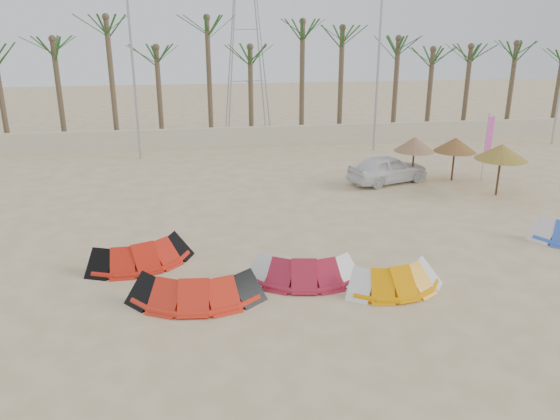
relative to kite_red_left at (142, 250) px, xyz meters
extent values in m
plane|color=beige|center=(4.70, -5.25, -0.42)|extent=(120.00, 120.00, 0.00)
cube|color=beige|center=(4.70, 16.75, 0.23)|extent=(60.00, 0.30, 1.30)
cylinder|color=brown|center=(-9.30, 18.25, 2.83)|extent=(0.32, 0.32, 6.50)
cylinder|color=brown|center=(0.70, 18.25, 2.83)|extent=(0.32, 0.32, 6.50)
ellipsoid|color=#194719|center=(0.70, 18.25, 6.08)|extent=(4.00, 4.00, 2.40)
cylinder|color=brown|center=(10.70, 18.25, 2.83)|extent=(0.32, 0.32, 6.50)
ellipsoid|color=#194719|center=(10.70, 18.25, 6.08)|extent=(4.00, 4.00, 2.40)
cylinder|color=brown|center=(20.70, 18.25, 2.83)|extent=(0.32, 0.32, 6.50)
ellipsoid|color=#194719|center=(20.70, 18.25, 6.08)|extent=(4.00, 4.00, 2.40)
cylinder|color=#A5A8AD|center=(-1.30, 14.75, 5.08)|extent=(0.14, 0.14, 11.00)
cylinder|color=#A5A8AD|center=(12.70, 14.75, 5.08)|extent=(0.14, 0.14, 11.00)
cylinder|color=red|center=(0.00, -0.31, -0.32)|extent=(2.91, 1.39, 0.20)
cube|color=black|center=(-1.38, -0.21, -0.17)|extent=(0.98, 1.25, 0.40)
cube|color=black|center=(1.38, -0.21, -0.17)|extent=(0.98, 1.25, 0.40)
cylinder|color=red|center=(1.72, -3.01, -0.32)|extent=(3.44, 0.54, 0.20)
cube|color=black|center=(0.17, -2.91, -0.17)|extent=(0.71, 1.15, 0.40)
cube|color=black|center=(3.26, -2.91, -0.17)|extent=(0.71, 1.15, 0.40)
cylinder|color=#A21A30|center=(4.96, -2.27, -0.32)|extent=(3.07, 0.70, 0.20)
cube|color=silver|center=(3.57, -2.17, -0.17)|extent=(0.77, 1.18, 0.40)
cube|color=silver|center=(6.34, -2.17, -0.17)|extent=(0.77, 1.18, 0.40)
cylinder|color=#FF9800|center=(7.51, -3.28, -0.32)|extent=(2.66, 0.69, 0.20)
cube|color=white|center=(6.31, -3.18, -0.17)|extent=(0.79, 1.19, 0.40)
cube|color=white|center=(8.71, -3.18, -0.17)|extent=(0.79, 1.19, 0.40)
cube|color=silver|center=(13.99, -0.62, -0.17)|extent=(0.92, 1.23, 0.40)
cylinder|color=#4C331E|center=(12.36, 7.67, 0.66)|extent=(0.10, 0.10, 2.16)
cone|color=#A37552|center=(12.36, 7.67, 1.49)|extent=(1.97, 1.97, 0.70)
cylinder|color=#4C331E|center=(15.35, 5.03, 0.71)|extent=(0.10, 0.10, 2.27)
cone|color=#A98835|center=(15.35, 5.03, 1.60)|extent=(2.32, 2.32, 0.70)
cylinder|color=#4C331E|center=(14.46, 7.69, 0.61)|extent=(0.10, 0.10, 2.06)
cone|color=#92602F|center=(14.46, 7.69, 1.39)|extent=(2.08, 2.08, 0.70)
cylinder|color=#A5A8AD|center=(15.85, 7.35, 1.27)|extent=(0.04, 0.04, 3.37)
cube|color=#E04BBC|center=(16.07, 7.35, 1.67)|extent=(0.40, 0.15, 2.19)
imported|color=white|center=(11.13, 7.78, 0.27)|extent=(4.35, 2.80, 1.38)
camera|label=1|loc=(1.96, -16.94, 7.06)|focal=35.00mm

